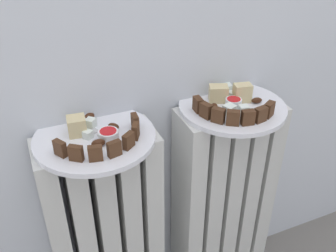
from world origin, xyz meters
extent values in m
cube|color=silver|center=(-0.30, 0.28, 0.35)|extent=(0.05, 0.13, 0.64)
cube|color=silver|center=(-0.24, 0.28, 0.35)|extent=(0.05, 0.13, 0.64)
cube|color=silver|center=(-0.18, 0.28, 0.35)|extent=(0.05, 0.13, 0.64)
cube|color=silver|center=(-0.12, 0.28, 0.35)|extent=(0.05, 0.13, 0.64)
cube|color=silver|center=(-0.06, 0.28, 0.35)|extent=(0.05, 0.13, 0.64)
cube|color=silver|center=(0.06, 0.28, 0.35)|extent=(0.05, 0.13, 0.64)
cube|color=silver|center=(0.12, 0.28, 0.35)|extent=(0.05, 0.13, 0.64)
cube|color=silver|center=(0.18, 0.28, 0.35)|extent=(0.05, 0.13, 0.64)
cube|color=silver|center=(0.24, 0.28, 0.35)|extent=(0.05, 0.13, 0.64)
cube|color=silver|center=(0.30, 0.28, 0.35)|extent=(0.05, 0.13, 0.64)
cylinder|color=white|center=(-0.18, 0.28, 0.68)|extent=(0.27, 0.27, 0.01)
cylinder|color=white|center=(0.18, 0.28, 0.68)|extent=(0.27, 0.27, 0.01)
cube|color=#472B19|center=(-0.26, 0.23, 0.70)|extent=(0.03, 0.03, 0.03)
cube|color=#472B19|center=(-0.23, 0.20, 0.70)|extent=(0.03, 0.03, 0.03)
cube|color=#472B19|center=(-0.20, 0.19, 0.70)|extent=(0.03, 0.02, 0.03)
cube|color=#472B19|center=(-0.16, 0.19, 0.70)|extent=(0.03, 0.02, 0.03)
cube|color=#472B19|center=(-0.12, 0.21, 0.70)|extent=(0.03, 0.03, 0.03)
cube|color=#472B19|center=(-0.10, 0.23, 0.70)|extent=(0.03, 0.03, 0.03)
cube|color=#472B19|center=(-0.08, 0.27, 0.70)|extent=(0.02, 0.03, 0.03)
cube|color=beige|center=(-0.21, 0.30, 0.71)|extent=(0.04, 0.04, 0.04)
cube|color=white|center=(-0.18, 0.32, 0.70)|extent=(0.03, 0.03, 0.02)
cube|color=white|center=(-0.19, 0.27, 0.69)|extent=(0.03, 0.03, 0.02)
ellipsoid|color=#3D1E0F|center=(-0.17, 0.36, 0.69)|extent=(0.03, 0.03, 0.02)
ellipsoid|color=#3D1E0F|center=(-0.18, 0.23, 0.69)|extent=(0.03, 0.02, 0.02)
ellipsoid|color=#3D1E0F|center=(-0.13, 0.29, 0.69)|extent=(0.03, 0.03, 0.01)
cylinder|color=white|center=(-0.15, 0.25, 0.69)|extent=(0.04, 0.04, 0.02)
cylinder|color=red|center=(-0.15, 0.25, 0.70)|extent=(0.04, 0.04, 0.01)
cube|color=#472B19|center=(0.08, 0.29, 0.70)|extent=(0.02, 0.03, 0.04)
cube|color=#472B19|center=(0.09, 0.25, 0.70)|extent=(0.02, 0.03, 0.04)
cube|color=#472B19|center=(0.10, 0.22, 0.70)|extent=(0.03, 0.03, 0.04)
cube|color=#472B19|center=(0.13, 0.20, 0.70)|extent=(0.03, 0.03, 0.04)
cube|color=#472B19|center=(0.16, 0.19, 0.70)|extent=(0.03, 0.02, 0.04)
cube|color=#472B19|center=(0.19, 0.19, 0.70)|extent=(0.03, 0.02, 0.04)
cube|color=#472B19|center=(0.23, 0.20, 0.70)|extent=(0.03, 0.03, 0.04)
cube|color=beige|center=(0.21, 0.29, 0.71)|extent=(0.05, 0.04, 0.05)
cube|color=beige|center=(0.15, 0.31, 0.71)|extent=(0.06, 0.05, 0.04)
cube|color=white|center=(0.20, 0.34, 0.70)|extent=(0.03, 0.03, 0.03)
cube|color=white|center=(0.14, 0.24, 0.70)|extent=(0.03, 0.03, 0.03)
cube|color=white|center=(0.19, 0.31, 0.70)|extent=(0.03, 0.03, 0.02)
cube|color=white|center=(0.18, 0.23, 0.70)|extent=(0.03, 0.03, 0.02)
ellipsoid|color=#3D1E0F|center=(0.25, 0.32, 0.69)|extent=(0.03, 0.03, 0.02)
ellipsoid|color=#3D1E0F|center=(0.24, 0.26, 0.69)|extent=(0.03, 0.02, 0.02)
ellipsoid|color=#3D1E0F|center=(0.12, 0.28, 0.69)|extent=(0.03, 0.03, 0.02)
cylinder|color=white|center=(0.17, 0.27, 0.70)|extent=(0.04, 0.04, 0.02)
cylinder|color=red|center=(0.17, 0.27, 0.70)|extent=(0.03, 0.03, 0.01)
cube|color=#B7B7BC|center=(-0.16, 0.25, 0.69)|extent=(0.03, 0.06, 0.00)
cube|color=#B7B7BC|center=(-0.18, 0.30, 0.69)|extent=(0.03, 0.03, 0.00)
camera|label=1|loc=(-0.30, -0.43, 1.15)|focal=40.53mm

